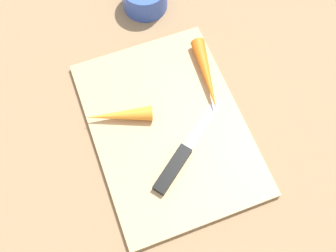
% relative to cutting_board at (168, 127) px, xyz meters
% --- Properties ---
extents(ground_plane, '(1.40, 1.40, 0.00)m').
position_rel_cutting_board_xyz_m(ground_plane, '(0.00, 0.00, -0.01)').
color(ground_plane, '#8C6D4C').
extents(cutting_board, '(0.36, 0.26, 0.01)m').
position_rel_cutting_board_xyz_m(cutting_board, '(0.00, 0.00, 0.00)').
color(cutting_board, tan).
rests_on(cutting_board, ground_plane).
extents(knife, '(0.14, 0.17, 0.01)m').
position_rel_cutting_board_xyz_m(knife, '(-0.07, 0.01, 0.01)').
color(knife, '#B7B7BC').
rests_on(knife, cutting_board).
extents(carrot_long, '(0.15, 0.05, 0.03)m').
position_rel_cutting_board_xyz_m(carrot_long, '(0.06, -0.10, 0.02)').
color(carrot_long, orange).
rests_on(carrot_long, cutting_board).
extents(carrot_short, '(0.06, 0.12, 0.03)m').
position_rel_cutting_board_xyz_m(carrot_short, '(0.04, 0.07, 0.02)').
color(carrot_short, orange).
rests_on(carrot_short, cutting_board).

